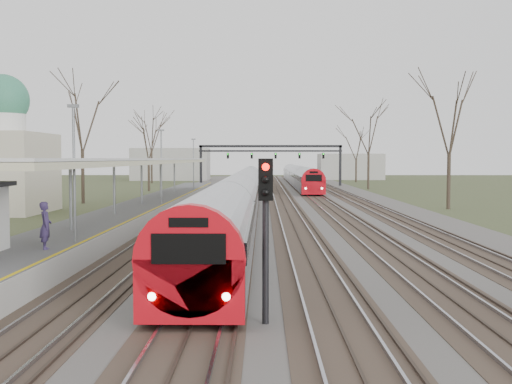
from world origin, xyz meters
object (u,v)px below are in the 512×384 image
at_px(train_near, 242,191).
at_px(passenger, 46,226).
at_px(signal_post, 266,216).
at_px(train_far, 298,176).

bearing_deg(train_near, passenger, -100.56).
xyz_separation_m(train_near, passenger, (-5.67, -30.38, 0.34)).
distance_m(train_near, signal_post, 36.64).
bearing_deg(signal_post, passenger, 140.11).
height_order(train_near, train_far, same).
bearing_deg(passenger, signal_post, -145.58).
bearing_deg(train_far, passenger, -99.49).
distance_m(train_far, signal_post, 82.10).
distance_m(passenger, signal_post, 9.71).
relative_size(train_near, passenger, 45.70).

